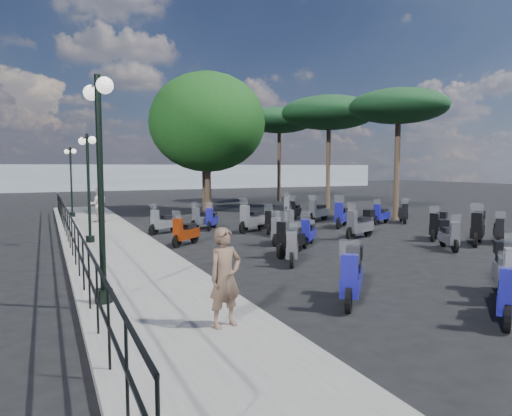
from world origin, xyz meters
name	(u,v)px	position (x,y,z in m)	size (l,w,h in m)	color
ground	(316,245)	(0.00, 0.00, 0.00)	(120.00, 120.00, 0.00)	black
sidewalk	(110,243)	(-6.50, 3.00, 0.07)	(3.00, 30.00, 0.15)	slate
railing	(68,222)	(-7.80, 2.80, 0.90)	(0.04, 26.04, 1.10)	black
lamp_post_0	(100,175)	(-7.53, -4.42, 2.56)	(0.43, 1.24, 4.22)	black
lamp_post_1	(88,181)	(-7.12, 3.06, 2.24)	(0.51, 1.04, 3.66)	black
lamp_post_2	(71,177)	(-7.22, 11.98, 2.19)	(0.55, 1.00, 3.58)	black
woman	(225,277)	(-5.91, -6.61, 0.95)	(0.58, 0.38, 1.60)	brown
pedestrian_far	(98,204)	(-6.23, 9.06, 0.98)	(0.80, 0.63, 1.65)	beige
scooter_0	(509,296)	(-1.23, -8.11, 0.46)	(1.42, 1.08, 1.34)	black
scooter_1	(352,278)	(-3.01, -6.04, 0.52)	(1.28, 1.41, 1.38)	black
scooter_2	(290,240)	(-1.74, -1.24, 0.49)	(1.47, 1.15, 1.40)	black
scooter_3	(185,233)	(-4.13, 1.85, 0.44)	(1.25, 1.12, 1.26)	black
scooter_4	(164,223)	(-4.13, 4.96, 0.44)	(1.45, 0.91, 1.27)	black
scooter_5	(203,219)	(-2.21, 5.71, 0.43)	(1.43, 0.83, 1.23)	black
scooter_7	(292,249)	(-2.27, -2.34, 0.43)	(0.92, 1.37, 1.23)	black
scooter_8	(279,232)	(-1.03, 0.78, 0.43)	(1.14, 1.20, 1.24)	black
scooter_9	(252,220)	(-0.66, 3.90, 0.51)	(1.63, 1.08, 1.46)	black
scooter_10	(298,224)	(0.52, 2.13, 0.47)	(1.68, 0.69, 1.36)	black
scooter_11	(212,220)	(-1.95, 5.32, 0.43)	(0.92, 1.36, 1.22)	black
scooter_13	(508,272)	(0.12, -7.09, 0.54)	(1.40, 1.41, 1.44)	black
scooter_14	(449,236)	(3.49, -2.54, 0.46)	(0.89, 1.41, 1.22)	black
scooter_15	(308,234)	(-0.31, 0.01, 0.42)	(1.12, 1.19, 1.22)	black
scooter_16	(270,223)	(-0.16, 3.27, 0.43)	(0.93, 1.36, 1.24)	black
scooter_17	(295,211)	(3.32, 7.29, 0.43)	(1.18, 1.13, 1.23)	black
scooter_19	(498,232)	(6.14, -2.34, 0.41)	(1.20, 1.04, 1.19)	black
scooter_20	(478,229)	(5.21, -2.23, 0.56)	(1.63, 1.24, 1.49)	black
scooter_21	(360,225)	(2.34, 0.60, 0.53)	(1.68, 0.86, 1.40)	black
scooter_22	(342,216)	(3.58, 3.54, 0.52)	(1.45, 1.35, 1.49)	black
scooter_23	(318,212)	(3.80, 5.84, 0.48)	(1.59, 0.98, 1.39)	black
scooter_25	(438,226)	(4.82, -0.83, 0.50)	(1.50, 0.99, 1.32)	black
scooter_26	(381,215)	(5.99, 3.72, 0.43)	(1.44, 0.83, 1.24)	black
scooter_27	(403,214)	(7.29, 3.67, 0.43)	(0.98, 1.33, 1.24)	black
scooter_28	(289,206)	(4.50, 10.02, 0.44)	(1.21, 1.18, 1.27)	black
broadleaf_tree	(207,123)	(0.38, 12.59, 5.32)	(6.87, 6.87, 8.25)	#38281E
pine_0	(279,121)	(8.37, 18.65, 6.33)	(5.68, 5.68, 7.35)	#38281E
pine_1	(329,113)	(8.09, 11.37, 6.12)	(6.07, 6.07, 7.20)	#38281E
pine_2	(204,114)	(0.60, 13.89, 5.95)	(5.75, 5.75, 6.98)	#38281E
pine_3	(399,107)	(7.91, 4.88, 5.74)	(4.97, 4.97, 6.64)	#38281E
distant_hills	(120,177)	(0.00, 45.00, 1.50)	(70.00, 8.00, 3.00)	gray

